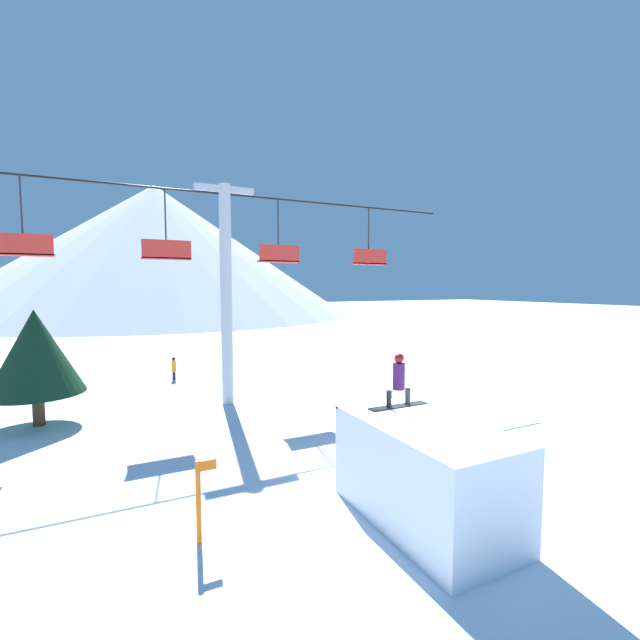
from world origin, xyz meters
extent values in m
plane|color=white|center=(0.00, 0.00, 0.00)|extent=(220.00, 220.00, 0.00)
cone|color=silver|center=(0.00, 70.09, 10.89)|extent=(64.59, 64.59, 21.78)
cube|color=white|center=(-1.23, -0.84, 1.05)|extent=(2.10, 3.95, 2.11)
cube|color=silver|center=(-1.23, 1.08, 2.08)|extent=(2.10, 0.10, 0.06)
cube|color=black|center=(-0.99, 0.42, 2.12)|extent=(1.54, 0.26, 0.03)
cylinder|color=black|center=(-1.26, 0.42, 2.33)|extent=(0.13, 0.13, 0.39)
cylinder|color=black|center=(-0.72, 0.42, 2.33)|extent=(0.13, 0.13, 0.39)
cylinder|color=#471956|center=(-0.99, 0.42, 2.84)|extent=(0.28, 0.28, 0.63)
sphere|color=maroon|center=(-0.99, 0.42, 3.27)|extent=(0.23, 0.23, 0.23)
cylinder|color=#B2B2B7|center=(-2.73, 9.90, 4.54)|extent=(0.48, 0.48, 9.07)
cube|color=#B2B2B7|center=(-2.73, 9.90, 8.87)|extent=(2.40, 0.24, 0.24)
cylinder|color=black|center=(-2.73, 9.90, 8.67)|extent=(21.63, 0.08, 0.08)
cylinder|color=#28282D|center=(-9.63, 9.90, 7.34)|extent=(0.06, 0.06, 2.66)
cube|color=red|center=(-9.63, 9.90, 6.01)|extent=(1.80, 0.44, 0.08)
cube|color=red|center=(-9.63, 9.72, 6.36)|extent=(1.80, 0.08, 0.70)
cylinder|color=#28282D|center=(-5.03, 9.90, 7.34)|extent=(0.06, 0.06, 2.66)
cube|color=red|center=(-5.03, 9.90, 6.01)|extent=(1.80, 0.44, 0.08)
cube|color=red|center=(-5.03, 9.72, 6.36)|extent=(1.80, 0.08, 0.70)
cylinder|color=#28282D|center=(-0.43, 9.90, 7.34)|extent=(0.06, 0.06, 2.66)
cube|color=red|center=(-0.43, 9.90, 6.01)|extent=(1.80, 0.44, 0.08)
cube|color=red|center=(-0.43, 9.72, 6.36)|extent=(1.80, 0.08, 0.70)
cylinder|color=#28282D|center=(4.17, 9.90, 7.34)|extent=(0.06, 0.06, 2.66)
cube|color=red|center=(4.17, 9.90, 6.01)|extent=(1.80, 0.44, 0.08)
cube|color=red|center=(4.17, 9.72, 6.36)|extent=(1.80, 0.08, 0.70)
cylinder|color=#4C3823|center=(-9.47, 10.10, 0.57)|extent=(0.39, 0.39, 1.14)
cone|color=black|center=(-9.47, 10.10, 2.65)|extent=(3.11, 3.11, 3.00)
cylinder|color=orange|center=(-5.63, 0.44, 0.82)|extent=(0.10, 0.10, 1.63)
cube|color=orange|center=(-5.45, 0.44, 1.51)|extent=(0.36, 0.02, 0.20)
cylinder|color=black|center=(-4.17, 15.68, 0.23)|extent=(0.17, 0.17, 0.45)
cylinder|color=orange|center=(-4.17, 15.68, 0.75)|extent=(0.24, 0.24, 0.60)
sphere|color=#232328|center=(-4.17, 15.68, 1.14)|extent=(0.18, 0.18, 0.18)
camera|label=1|loc=(-7.00, -7.67, 4.96)|focal=24.00mm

